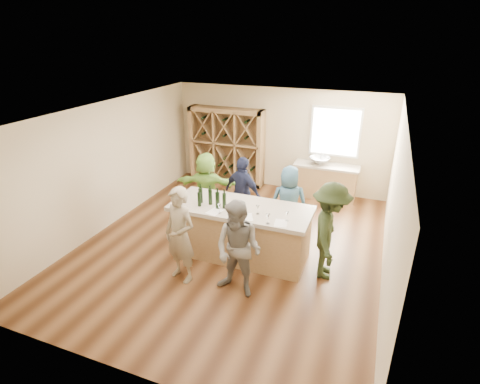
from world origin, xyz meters
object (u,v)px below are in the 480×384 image
(wine_bottle_a, at_px, (201,195))
(person_server, at_px, (329,231))
(person_near_left, at_px, (180,235))
(person_far_left, at_px, (207,187))
(tasting_counter_base, at_px, (241,233))
(wine_bottle_b, at_px, (199,199))
(wine_bottle_c, at_px, (210,197))
(sink, at_px, (320,161))
(wine_bottle_d, at_px, (218,200))
(person_near_right, at_px, (238,250))
(person_far_right, at_px, (289,202))
(person_far_mid, at_px, (243,194))
(wine_bottle_e, at_px, (224,201))
(wine_rack, at_px, (227,146))

(wine_bottle_a, bearing_deg, person_server, 1.05)
(person_near_left, height_order, person_far_left, person_near_left)
(tasting_counter_base, relative_size, wine_bottle_b, 9.31)
(tasting_counter_base, relative_size, wine_bottle_c, 8.29)
(sink, xyz_separation_m, wine_bottle_d, (-1.27, -3.72, 0.23))
(person_near_right, distance_m, person_far_right, 2.24)
(person_near_right, bearing_deg, person_far_left, 134.37)
(sink, height_order, person_far_right, person_far_right)
(wine_bottle_d, bearing_deg, person_far_mid, 89.55)
(sink, xyz_separation_m, person_far_left, (-2.21, -2.29, -0.19))
(person_far_right, bearing_deg, wine_bottle_e, 34.60)
(wine_rack, distance_m, person_near_right, 5.18)
(wine_rack, height_order, wine_bottle_b, wine_rack)
(wine_bottle_e, relative_size, person_near_left, 0.17)
(person_far_mid, bearing_deg, wine_rack, -39.18)
(wine_bottle_b, distance_m, wine_bottle_c, 0.22)
(sink, distance_m, wine_bottle_a, 3.98)
(person_near_right, height_order, person_far_left, person_near_right)
(wine_bottle_c, xyz_separation_m, wine_bottle_d, (0.20, -0.11, 0.01))
(wine_bottle_d, bearing_deg, tasting_counter_base, 30.69)
(person_far_mid, bearing_deg, wine_bottle_d, 110.17)
(wine_bottle_a, relative_size, wine_bottle_d, 0.94)
(wine_bottle_d, height_order, person_far_right, person_far_right)
(sink, relative_size, person_far_left, 0.33)
(wine_rack, height_order, wine_bottle_e, wine_rack)
(person_far_left, bearing_deg, sink, -145.51)
(sink, bearing_deg, person_far_left, -134.05)
(wine_rack, bearing_deg, wine_bottle_b, -74.53)
(tasting_counter_base, distance_m, person_far_left, 1.82)
(wine_bottle_c, bearing_deg, person_far_left, 118.93)
(wine_bottle_c, xyz_separation_m, person_near_left, (-0.13, -0.99, -0.35))
(wine_rack, bearing_deg, person_near_right, -64.91)
(person_near_right, distance_m, person_server, 1.69)
(sink, height_order, person_near_left, person_near_left)
(wine_bottle_a, height_order, person_near_right, person_near_right)
(wine_bottle_b, height_order, wine_bottle_c, wine_bottle_c)
(tasting_counter_base, distance_m, person_near_left, 1.37)
(person_far_left, bearing_deg, person_far_right, 165.34)
(wine_rack, height_order, person_near_right, wine_rack)
(wine_rack, xyz_separation_m, person_far_right, (2.48, -2.47, -0.30))
(wine_bottle_b, distance_m, person_near_right, 1.47)
(sink, bearing_deg, wine_bottle_e, -107.56)
(wine_bottle_e, height_order, person_near_right, person_near_right)
(wine_bottle_a, height_order, wine_bottle_d, wine_bottle_d)
(wine_bottle_d, relative_size, person_far_left, 0.20)
(person_far_mid, bearing_deg, person_near_left, 101.73)
(wine_bottle_b, relative_size, person_far_mid, 0.17)
(tasting_counter_base, distance_m, wine_bottle_b, 1.07)
(wine_bottle_a, xyz_separation_m, wine_bottle_e, (0.53, -0.06, -0.01))
(person_far_left, bearing_deg, wine_bottle_d, 111.63)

